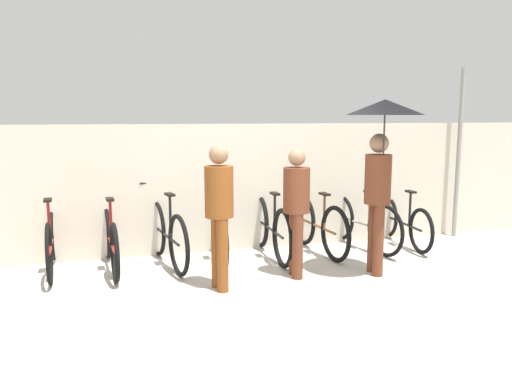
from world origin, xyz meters
TOP-DOWN VIEW (x-y plane):
  - ground_plane at (0.00, 0.00)m, footprint 30.00×30.00m
  - back_wall at (0.00, 2.16)m, footprint 13.00×0.12m
  - parked_bicycle_0 at (-2.50, 1.73)m, footprint 0.44×1.79m
  - parked_bicycle_1 at (-1.79, 1.64)m, footprint 0.44×1.81m
  - parked_bicycle_2 at (-1.07, 1.63)m, footprint 0.49×1.78m
  - parked_bicycle_3 at (-0.36, 1.74)m, footprint 0.44×1.72m
  - parked_bicycle_4 at (0.36, 1.64)m, footprint 0.44×1.87m
  - parked_bicycle_5 at (1.07, 1.63)m, footprint 0.44×1.77m
  - parked_bicycle_6 at (1.78, 1.71)m, footprint 0.51×1.80m
  - parked_bicycle_7 at (2.50, 1.71)m, footprint 0.44×1.71m
  - pedestrian_leading at (-0.60, 0.50)m, footprint 0.32×0.32m
  - pedestrian_center at (0.38, 0.70)m, footprint 0.32×0.32m
  - pedestrian_trailing at (1.36, 0.45)m, footprint 0.90×0.90m
  - awning_pole at (3.61, 1.94)m, footprint 0.07×0.07m

SIDE VIEW (x-z plane):
  - ground_plane at x=0.00m, z-range 0.00..0.00m
  - parked_bicycle_7 at x=2.50m, z-range -0.17..0.87m
  - parked_bicycle_3 at x=-0.36m, z-range -0.16..0.87m
  - parked_bicycle_1 at x=-1.79m, z-range -0.13..0.88m
  - parked_bicycle_6 at x=1.78m, z-range -0.14..0.91m
  - parked_bicycle_0 at x=-2.50m, z-range -0.13..0.90m
  - parked_bicycle_5 at x=1.07m, z-range -0.10..0.89m
  - parked_bicycle_2 at x=-1.07m, z-range -0.12..0.92m
  - parked_bicycle_4 at x=0.36m, z-range -0.11..0.91m
  - pedestrian_center at x=0.38m, z-range 0.13..1.69m
  - back_wall at x=0.00m, z-range 0.00..1.83m
  - pedestrian_leading at x=-0.60m, z-range 0.14..1.78m
  - awning_pole at x=3.61m, z-range 0.00..2.69m
  - pedestrian_trailing at x=1.36m, z-range 0.55..2.69m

